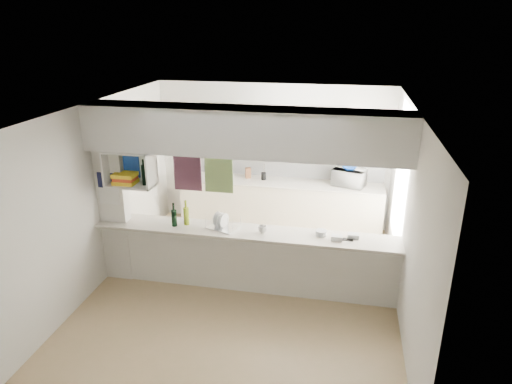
% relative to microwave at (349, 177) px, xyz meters
% --- Properties ---
extents(floor, '(4.80, 4.80, 0.00)m').
position_rel_microwave_xyz_m(floor, '(-1.38, -2.13, -1.07)').
color(floor, tan).
rests_on(floor, ground).
extents(ceiling, '(4.80, 4.80, 0.00)m').
position_rel_microwave_xyz_m(ceiling, '(-1.38, -2.13, 1.53)').
color(ceiling, white).
rests_on(ceiling, wall_back).
extents(wall_back, '(4.20, 0.00, 4.20)m').
position_rel_microwave_xyz_m(wall_back, '(-1.38, 0.27, 0.23)').
color(wall_back, silver).
rests_on(wall_back, floor).
extents(wall_left, '(0.00, 4.80, 4.80)m').
position_rel_microwave_xyz_m(wall_left, '(-3.48, -2.13, 0.23)').
color(wall_left, silver).
rests_on(wall_left, floor).
extents(wall_right, '(0.00, 4.80, 4.80)m').
position_rel_microwave_xyz_m(wall_right, '(0.72, -2.13, 0.23)').
color(wall_right, silver).
rests_on(wall_right, floor).
extents(servery_partition, '(4.20, 0.50, 2.60)m').
position_rel_microwave_xyz_m(servery_partition, '(-1.56, -2.13, 0.59)').
color(servery_partition, silver).
rests_on(servery_partition, floor).
extents(cubby_shelf, '(0.65, 0.35, 0.50)m').
position_rel_microwave_xyz_m(cubby_shelf, '(-2.95, -2.19, 0.64)').
color(cubby_shelf, white).
rests_on(cubby_shelf, bulkhead).
extents(kitchen_run, '(3.60, 0.63, 2.24)m').
position_rel_microwave_xyz_m(kitchen_run, '(-1.22, 0.01, -0.24)').
color(kitchen_run, beige).
rests_on(kitchen_run, floor).
extents(microwave, '(0.63, 0.52, 0.30)m').
position_rel_microwave_xyz_m(microwave, '(0.00, 0.00, 0.00)').
color(microwave, white).
rests_on(microwave, bench_top).
extents(bowl, '(0.25, 0.25, 0.06)m').
position_rel_microwave_xyz_m(bowl, '(-0.01, -0.02, 0.18)').
color(bowl, navy).
rests_on(bowl, microwave).
extents(dish_rack, '(0.49, 0.43, 0.22)m').
position_rel_microwave_xyz_m(dish_rack, '(-1.69, -2.09, -0.06)').
color(dish_rack, silver).
rests_on(dish_rack, breakfast_bar).
extents(cup, '(0.13, 0.13, 0.10)m').
position_rel_microwave_xyz_m(cup, '(-1.12, -2.16, -0.09)').
color(cup, white).
rests_on(cup, dish_rack).
extents(wine_bottles, '(0.23, 0.16, 0.36)m').
position_rel_microwave_xyz_m(wine_bottles, '(-2.29, -2.13, -0.02)').
color(wine_bottles, black).
rests_on(wine_bottles, breakfast_bar).
extents(plastic_tubs, '(0.57, 0.23, 0.07)m').
position_rel_microwave_xyz_m(plastic_tubs, '(-0.17, -2.10, -0.12)').
color(plastic_tubs, silver).
rests_on(plastic_tubs, breakfast_bar).
extents(utensil_jar, '(0.09, 0.09, 0.13)m').
position_rel_microwave_xyz_m(utensil_jar, '(-1.51, 0.02, -0.08)').
color(utensil_jar, black).
rests_on(utensil_jar, bench_top).
extents(knife_block, '(0.12, 0.11, 0.19)m').
position_rel_microwave_xyz_m(knife_block, '(-1.80, 0.05, -0.05)').
color(knife_block, brown).
rests_on(knife_block, bench_top).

